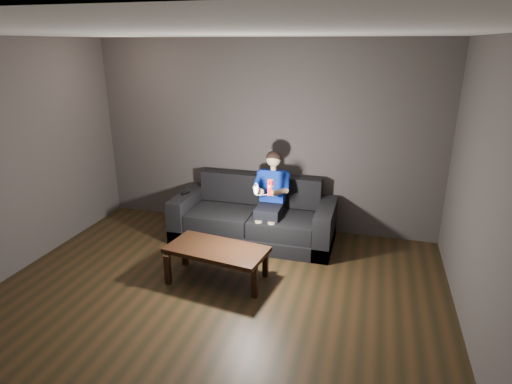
% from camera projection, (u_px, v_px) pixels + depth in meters
% --- Properties ---
extents(floor, '(5.00, 5.00, 0.00)m').
position_uv_depth(floor, '(200.00, 320.00, 4.28)').
color(floor, black).
rests_on(floor, ground).
extents(back_wall, '(5.00, 0.04, 2.70)m').
position_uv_depth(back_wall, '(264.00, 137.00, 6.11)').
color(back_wall, '#3E3937').
rests_on(back_wall, ground).
extents(right_wall, '(0.04, 5.00, 2.70)m').
position_uv_depth(right_wall, '(502.00, 223.00, 3.20)').
color(right_wall, '#3E3937').
rests_on(right_wall, ground).
extents(ceiling, '(5.00, 5.00, 0.02)m').
position_uv_depth(ceiling, '(185.00, 33.00, 3.39)').
color(ceiling, silver).
rests_on(ceiling, back_wall).
extents(sofa, '(2.20, 0.95, 0.85)m').
position_uv_depth(sofa, '(254.00, 220.00, 5.98)').
color(sofa, black).
rests_on(sofa, floor).
extents(child, '(0.49, 0.60, 1.20)m').
position_uv_depth(child, '(271.00, 192.00, 5.71)').
color(child, black).
rests_on(child, sofa).
extents(wii_remote_red, '(0.06, 0.08, 0.20)m').
position_uv_depth(wii_remote_red, '(270.00, 187.00, 5.19)').
color(wii_remote_red, red).
rests_on(wii_remote_red, child).
extents(nunchuk_white, '(0.08, 0.11, 0.16)m').
position_uv_depth(nunchuk_white, '(256.00, 189.00, 5.26)').
color(nunchuk_white, white).
rests_on(nunchuk_white, child).
extents(wii_remote_black, '(0.07, 0.14, 0.03)m').
position_uv_depth(wii_remote_black, '(185.00, 193.00, 6.04)').
color(wii_remote_black, black).
rests_on(wii_remote_black, sofa).
extents(coffee_table, '(1.20, 0.72, 0.41)m').
position_uv_depth(coffee_table, '(217.00, 252.00, 4.89)').
color(coffee_table, black).
rests_on(coffee_table, floor).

